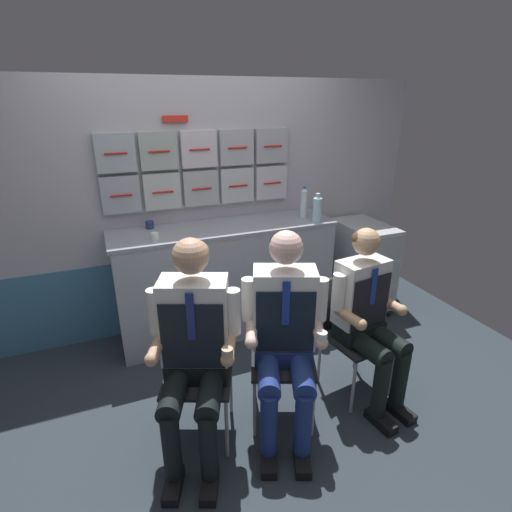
# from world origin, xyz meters

# --- Properties ---
(ground) EXTENTS (4.80, 4.80, 0.04)m
(ground) POSITION_xyz_m (0.00, 0.00, -0.02)
(ground) COLOR #2C353D
(galley_bulkhead) EXTENTS (4.20, 0.14, 2.15)m
(galley_bulkhead) POSITION_xyz_m (0.00, 1.37, 1.07)
(galley_bulkhead) COLOR #B9B8C1
(galley_bulkhead) RESTS_ON ground
(galley_counter) EXTENTS (1.89, 0.53, 0.99)m
(galley_counter) POSITION_xyz_m (0.14, 1.09, 0.49)
(galley_counter) COLOR #A3A7B3
(galley_counter) RESTS_ON ground
(service_trolley) EXTENTS (0.40, 0.65, 0.87)m
(service_trolley) POSITION_xyz_m (1.52, 0.99, 0.47)
(service_trolley) COLOR black
(service_trolley) RESTS_ON ground
(folding_chair_left) EXTENTS (0.52, 0.52, 0.84)m
(folding_chair_left) POSITION_xyz_m (-0.37, 0.06, 0.51)
(folding_chair_left) COLOR #A8AAAF
(folding_chair_left) RESTS_ON ground
(crew_member_left) EXTENTS (0.58, 0.72, 1.31)m
(crew_member_left) POSITION_xyz_m (-0.42, -0.09, 0.72)
(crew_member_left) COLOR black
(crew_member_left) RESTS_ON ground
(folding_chair_center) EXTENTS (0.52, 0.52, 0.84)m
(folding_chair_center) POSITION_xyz_m (0.17, 0.01, 0.51)
(folding_chair_center) COLOR #A8AAAF
(folding_chair_center) RESTS_ON ground
(crew_member_center) EXTENTS (0.57, 0.71, 1.30)m
(crew_member_center) POSITION_xyz_m (0.12, -0.14, 0.72)
(crew_member_center) COLOR black
(crew_member_center) RESTS_ON ground
(folding_chair_right) EXTENTS (0.45, 0.45, 0.84)m
(folding_chair_right) POSITION_xyz_m (0.72, 0.05, 0.51)
(folding_chair_right) COLOR #A8AAAF
(folding_chair_right) RESTS_ON ground
(crew_member_right) EXTENTS (0.48, 0.62, 1.23)m
(crew_member_right) POSITION_xyz_m (0.75, -0.11, 0.67)
(crew_member_right) COLOR black
(crew_member_right) RESTS_ON ground
(water_bottle_tall) EXTENTS (0.08, 0.08, 0.25)m
(water_bottle_tall) POSITION_xyz_m (0.92, 0.91, 1.10)
(water_bottle_tall) COLOR #AFD8E5
(water_bottle_tall) RESTS_ON galley_counter
(water_bottle_short) EXTENTS (0.06, 0.06, 0.28)m
(water_bottle_short) POSITION_xyz_m (0.88, 1.08, 1.12)
(water_bottle_short) COLOR silver
(water_bottle_short) RESTS_ON galley_counter
(paper_cup_blue) EXTENTS (0.07, 0.07, 0.06)m
(paper_cup_blue) POSITION_xyz_m (-0.45, 1.25, 1.02)
(paper_cup_blue) COLOR navy
(paper_cup_blue) RESTS_ON galley_counter
(espresso_cup_small) EXTENTS (0.06, 0.06, 0.06)m
(espresso_cup_small) POSITION_xyz_m (-0.45, 0.94, 1.02)
(espresso_cup_small) COLOR white
(espresso_cup_small) RESTS_ON galley_counter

